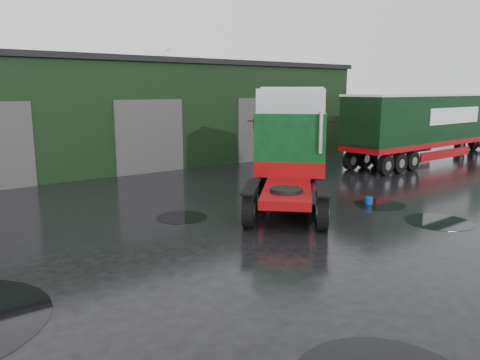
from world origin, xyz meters
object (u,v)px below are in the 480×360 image
wash_bucket (369,200)px  hero_tractor (289,150)px  tree_back_b (151,98)px  warehouse (108,111)px  lorry_right (422,129)px

wash_bucket → hero_tractor: bearing=157.6°
wash_bucket → tree_back_b: tree_back_b is taller
warehouse → lorry_right: warehouse is taller
hero_tractor → tree_back_b: (7.42, 26.58, 1.44)m
lorry_right → tree_back_b: bearing=-164.9°
warehouse → hero_tractor: warehouse is taller
wash_bucket → tree_back_b: bearing=81.4°
lorry_right → tree_back_b: tree_back_b is taller
lorry_right → tree_back_b: 24.11m
warehouse → wash_bucket: (3.77, -17.89, -3.01)m
warehouse → hero_tractor: (0.58, -16.58, -0.85)m
lorry_right → wash_bucket: (-11.23, -4.88, -2.01)m
hero_tractor → wash_bucket: hero_tractor is taller
hero_tractor → wash_bucket: (3.19, -1.31, -2.16)m
hero_tractor → wash_bucket: bearing=22.0°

